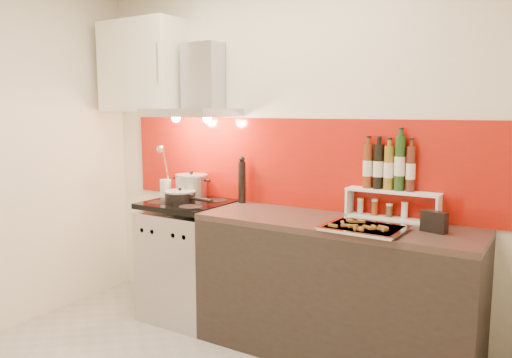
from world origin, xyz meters
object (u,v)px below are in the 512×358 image
Objects in this scene: stock_pot at (192,186)px; saute_pan at (181,196)px; range_stove at (189,261)px; counter at (334,289)px; baking_tray at (364,228)px; pepper_mill at (242,180)px.

saute_pan is (0.05, -0.19, -0.05)m from stock_pot.
range_stove is 1.20m from counter.
counter is 1.41m from stock_pot.
saute_pan is at bearing -75.01° from stock_pot.
counter is at bearing -6.40° from stock_pot.
saute_pan is (-1.23, -0.05, 0.50)m from counter.
range_stove is 1.53m from baking_tray.
range_stove is 2.01× the size of saute_pan.
baking_tray is at bearing -10.95° from stock_pot.
saute_pan is 1.48m from baking_tray.
baking_tray is (1.44, -0.15, 0.47)m from range_stove.
counter is 0.55m from baking_tray.
baking_tray is at bearing -4.08° from saute_pan.
counter is 3.98× the size of saute_pan.
stock_pot is 0.56× the size of saute_pan.
saute_pan reaches higher than baking_tray.
baking_tray reaches higher than counter.
range_stove is at bearing -60.01° from stock_pot.
pepper_mill is at bearing 31.53° from range_stove.
pepper_mill reaches higher than stock_pot.
stock_pot reaches higher than saute_pan.
range_stove is 0.51m from saute_pan.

